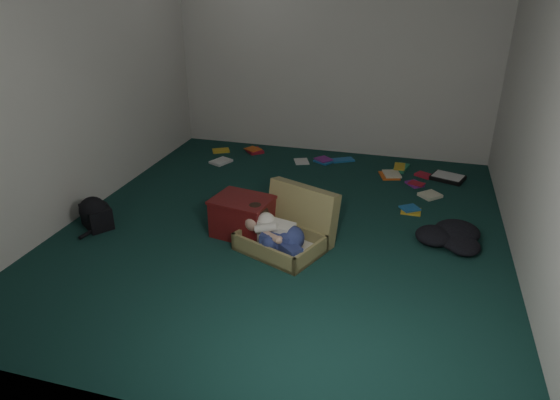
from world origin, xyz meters
The scene contains 12 objects.
floor centered at (0.00, 0.00, 0.00)m, with size 4.50×4.50×0.00m, color #133731.
wall_back centered at (0.00, 2.25, 1.30)m, with size 4.50×4.50×0.00m, color silver.
wall_front centered at (0.00, -2.25, 1.30)m, with size 4.50×4.50×0.00m, color silver.
wall_left centered at (-2.00, 0.00, 1.30)m, with size 4.50×4.50×0.00m, color silver.
wall_right centered at (2.00, 0.00, 1.30)m, with size 4.50×4.50×0.00m, color silver.
suitcase centered at (0.13, -0.30, 0.15)m, with size 0.88×0.88×0.50m.
person centered at (0.02, -0.44, 0.19)m, with size 0.66×0.55×0.31m.
maroon_bin centered at (-0.33, -0.22, 0.18)m, with size 0.58×0.49×0.35m.
backpack centered at (-1.70, -0.47, 0.11)m, with size 0.38×0.31×0.23m, color black, non-canonical shape.
clothing_pile centered at (1.49, 0.10, 0.07)m, with size 0.46×0.38×0.15m, color black, non-canonical shape.
paper_tray centered at (1.51, 1.64, 0.02)m, with size 0.42×0.37×0.05m.
book_scatter centered at (0.26, 1.57, 0.01)m, with size 2.90×1.54×0.02m.
Camera 1 is at (1.09, -4.01, 2.22)m, focal length 32.00 mm.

